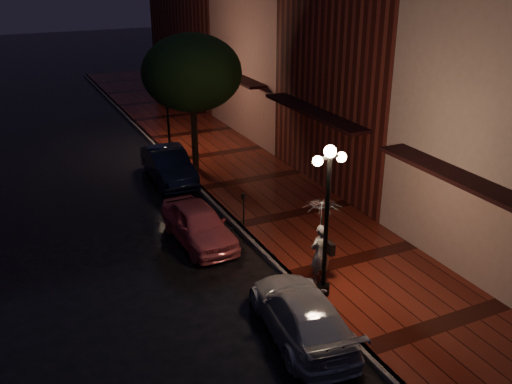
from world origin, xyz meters
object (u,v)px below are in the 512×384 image
street_tree (192,75)px  pink_car (199,224)px  silver_car (302,314)px  woman_with_umbrella (321,229)px  streetlamp_far (167,100)px  streetlamp_near (327,213)px  navy_car (168,165)px  parking_meter (243,206)px

street_tree → pink_car: (-2.18, -6.33, -3.59)m
pink_car → silver_car: 5.86m
pink_car → woman_with_umbrella: size_ratio=1.53×
silver_car → streetlamp_far: bearing=-87.4°
pink_car → silver_car: pink_car is taller
streetlamp_near → street_tree: size_ratio=0.74×
silver_car → woman_with_umbrella: bearing=-123.9°
streetlamp_far → silver_car: streetlamp_far is taller
streetlamp_far → silver_car: 15.36m
navy_car → woman_with_umbrella: bearing=-80.5°
street_tree → woman_with_umbrella: street_tree is taller
streetlamp_far → parking_meter: size_ratio=3.61×
navy_car → parking_meter: size_ratio=3.51×
streetlamp_far → navy_car: (-1.14, -3.53, -1.91)m
streetlamp_near → silver_car: 2.67m
silver_car → pink_car: bearing=-76.7°
woman_with_umbrella → silver_car: bearing=41.2°
navy_car → silver_car: bearing=-89.5°
silver_car → woman_with_umbrella: (1.60, 1.80, 1.19)m
streetlamp_far → street_tree: size_ratio=0.74×
pink_car → parking_meter: 1.75m
woman_with_umbrella → street_tree: bearing=-97.2°
streetlamp_near → streetlamp_far: size_ratio=1.00×
streetlamp_near → woman_with_umbrella: streetlamp_near is taller
streetlamp_far → silver_car: size_ratio=1.01×
parking_meter → streetlamp_far: bearing=72.0°
silver_car → navy_car: bearing=-83.3°
street_tree → silver_car: bearing=-97.5°
streetlamp_near → silver_car: (-1.35, -1.17, -1.98)m
streetlamp_near → pink_car: size_ratio=1.12×
streetlamp_far → street_tree: bearing=-85.1°
street_tree → parking_meter: size_ratio=4.86×
street_tree → navy_car: street_tree is taller
silver_car → parking_meter: 6.18m
streetlamp_far → street_tree: (0.26, -3.01, 1.64)m
street_tree → woman_with_umbrella: (-0.01, -10.36, -2.44)m
pink_car → streetlamp_far: bearing=75.6°
streetlamp_near → parking_meter: 5.19m
pink_car → woman_with_umbrella: 4.73m
woman_with_umbrella → navy_car: bearing=-89.1°
pink_car → parking_meter: size_ratio=3.21×
navy_car → woman_with_umbrella: (1.39, -9.85, 1.12)m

